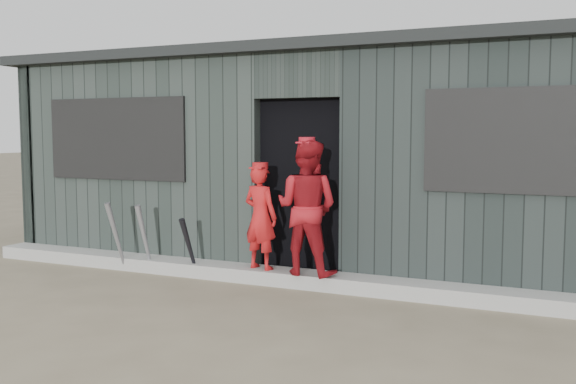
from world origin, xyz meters
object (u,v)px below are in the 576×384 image
at_px(bat_mid, 145,239).
at_px(player_red_left, 260,217).
at_px(player_grey_back, 325,228).
at_px(bat_left, 117,237).
at_px(bat_right, 189,247).
at_px(player_red_right, 307,207).
at_px(dugout, 342,159).

distance_m(bat_mid, player_red_left, 1.48).
relative_size(player_red_left, player_grey_back, 1.01).
distance_m(player_red_left, player_grey_back, 0.77).
xyz_separation_m(bat_left, bat_right, (0.93, 0.11, -0.07)).
relative_size(bat_left, player_red_right, 0.60).
distance_m(player_red_left, dugout, 1.84).
relative_size(bat_mid, player_grey_back, 0.73).
distance_m(bat_left, dugout, 2.98).
bearing_deg(bat_mid, bat_right, 0.24).
relative_size(player_red_left, dugout, 0.14).
distance_m(bat_left, player_red_left, 1.80).
bearing_deg(bat_right, player_red_left, 8.24).
bearing_deg(player_red_right, bat_right, 5.92).
distance_m(bat_mid, dugout, 2.69).
bearing_deg(player_grey_back, bat_mid, 28.93).
bearing_deg(bat_left, dugout, 42.98).
bearing_deg(bat_right, bat_left, -173.48).
bearing_deg(bat_mid, player_red_right, 2.21).
bearing_deg(dugout, player_grey_back, -79.54).
bearing_deg(player_red_right, player_grey_back, -85.16).
height_order(bat_right, player_red_right, player_red_right).
xyz_separation_m(bat_left, player_grey_back, (2.30, 0.76, 0.15)).
bearing_deg(player_grey_back, player_red_right, 102.59).
relative_size(bat_left, player_red_left, 0.75).
bearing_deg(bat_mid, dugout, 46.24).
height_order(bat_right, dugout, dugout).
distance_m(player_red_right, dugout, 1.83).
bearing_deg(bat_left, bat_mid, 17.79).
relative_size(bat_left, bat_right, 1.20).
distance_m(bat_left, bat_right, 0.94).
distance_m(bat_left, bat_mid, 0.34).
height_order(bat_left, player_red_left, player_red_left).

